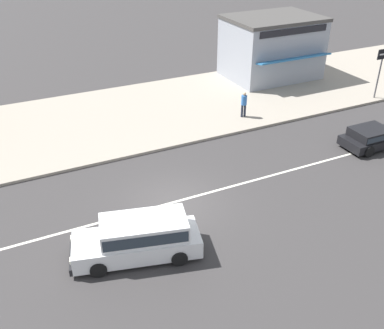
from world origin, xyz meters
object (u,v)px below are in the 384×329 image
object	(u,v)px
minivan_white_0	(140,237)
pedestrian_mid_kerb	(244,103)
hatchback_black_2	(373,137)
shopfront_mid_block	(272,47)

from	to	relation	value
minivan_white_0	pedestrian_mid_kerb	xyz separation A→B (m)	(9.93, 8.92, 0.22)
hatchback_black_2	pedestrian_mid_kerb	size ratio (longest dim) A/B	2.35
hatchback_black_2	pedestrian_mid_kerb	bearing A→B (deg)	125.03
hatchback_black_2	shopfront_mid_block	size ratio (longest dim) A/B	0.56
minivan_white_0	shopfront_mid_block	size ratio (longest dim) A/B	0.76
minivan_white_0	hatchback_black_2	size ratio (longest dim) A/B	1.36
minivan_white_0	shopfront_mid_block	xyz separation A→B (m)	(15.71, 14.57, 1.50)
minivan_white_0	hatchback_black_2	world-z (taller)	minivan_white_0
shopfront_mid_block	hatchback_black_2	bearing A→B (deg)	-97.06
pedestrian_mid_kerb	shopfront_mid_block	world-z (taller)	shopfront_mid_block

